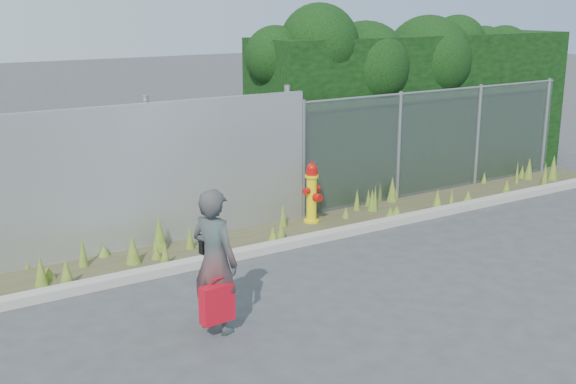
% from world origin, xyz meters
% --- Properties ---
extents(ground, '(80.00, 80.00, 0.00)m').
position_xyz_m(ground, '(0.00, 0.00, 0.00)').
color(ground, '#3C3C3F').
rests_on(ground, ground).
extents(curb, '(16.00, 0.22, 0.12)m').
position_xyz_m(curb, '(0.00, 1.80, 0.06)').
color(curb, '#A49D94').
rests_on(curb, ground).
extents(weed_strip, '(16.00, 1.28, 0.55)m').
position_xyz_m(weed_strip, '(-0.19, 2.41, 0.14)').
color(weed_strip, '#433E26').
rests_on(weed_strip, ground).
extents(corrugated_fence, '(8.50, 0.21, 2.30)m').
position_xyz_m(corrugated_fence, '(-3.25, 3.01, 1.10)').
color(corrugated_fence, '#AAADB1').
rests_on(corrugated_fence, ground).
extents(chainlink_fence, '(6.50, 0.07, 2.05)m').
position_xyz_m(chainlink_fence, '(4.25, 3.00, 1.03)').
color(chainlink_fence, gray).
rests_on(chainlink_fence, ground).
extents(hedge, '(7.57, 1.99, 3.63)m').
position_xyz_m(hedge, '(4.36, 3.98, 1.92)').
color(hedge, black).
rests_on(hedge, ground).
extents(fire_hydrant, '(0.36, 0.32, 1.07)m').
position_xyz_m(fire_hydrant, '(0.97, 2.63, 0.52)').
color(fire_hydrant, yellow).
rests_on(fire_hydrant, ground).
extents(woman, '(0.59, 0.71, 1.66)m').
position_xyz_m(woman, '(-2.28, -0.15, 0.83)').
color(woman, '#0E5B57').
rests_on(woman, ground).
extents(red_tote_bag, '(0.39, 0.14, 0.51)m').
position_xyz_m(red_tote_bag, '(-2.37, -0.34, 0.41)').
color(red_tote_bag, red).
extents(black_shoulder_bag, '(0.21, 0.09, 0.16)m').
position_xyz_m(black_shoulder_bag, '(-2.24, 0.06, 0.94)').
color(black_shoulder_bag, black).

